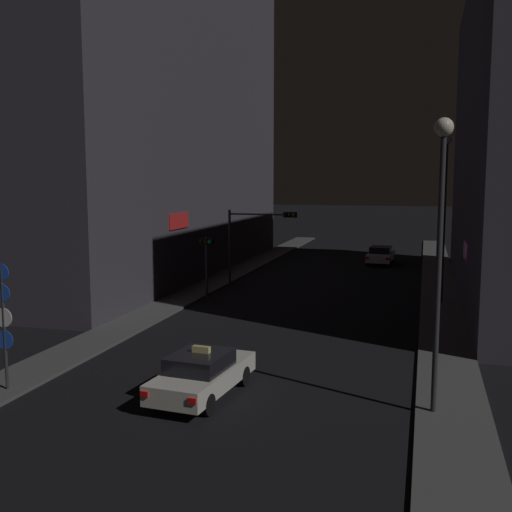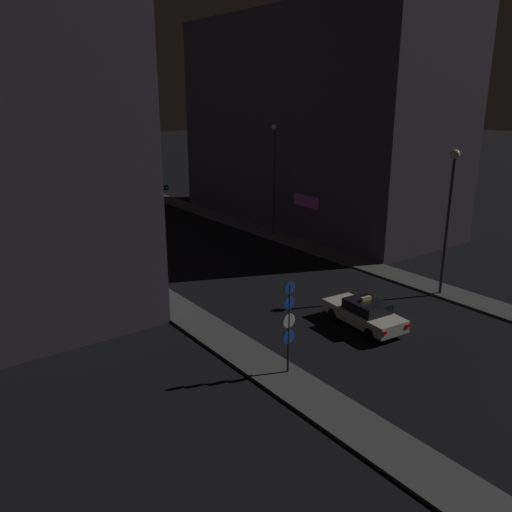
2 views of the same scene
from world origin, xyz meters
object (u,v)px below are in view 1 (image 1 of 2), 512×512
(traffic_light_overhead, at_px, (256,231))
(sign_pole_left, at_px, (4,319))
(far_car, at_px, (381,255))
(traffic_light_left_kerb, at_px, (206,254))
(street_lamp_far_block, at_px, (445,196))
(taxi, at_px, (202,374))
(street_lamp_near_block, at_px, (441,216))

(traffic_light_overhead, height_order, sign_pole_left, traffic_light_overhead)
(far_car, relative_size, traffic_light_left_kerb, 1.29)
(traffic_light_overhead, xyz_separation_m, street_lamp_far_block, (10.94, -2.10, 2.29))
(taxi, relative_size, far_car, 1.01)
(street_lamp_far_block, bearing_deg, taxi, -114.08)
(far_car, bearing_deg, taxi, -95.78)
(traffic_light_overhead, xyz_separation_m, street_lamp_near_block, (10.37, -18.40, 2.18))
(traffic_light_left_kerb, relative_size, street_lamp_far_block, 0.40)
(taxi, relative_size, traffic_light_left_kerb, 1.31)
(taxi, height_order, sign_pole_left, sign_pole_left)
(sign_pole_left, height_order, street_lamp_far_block, street_lamp_far_block)
(sign_pole_left, bearing_deg, taxi, 12.32)
(traffic_light_left_kerb, height_order, street_lamp_far_block, street_lamp_far_block)
(traffic_light_overhead, relative_size, sign_pole_left, 1.20)
(far_car, relative_size, street_lamp_near_block, 0.55)
(traffic_light_overhead, relative_size, traffic_light_left_kerb, 1.37)
(taxi, relative_size, street_lamp_far_block, 0.52)
(street_lamp_far_block, bearing_deg, far_car, 105.80)
(taxi, xyz_separation_m, sign_pole_left, (-6.07, -1.32, 1.66))
(taxi, height_order, street_lamp_near_block, street_lamp_near_block)
(taxi, distance_m, far_car, 31.82)
(street_lamp_near_block, relative_size, street_lamp_far_block, 0.93)
(far_car, xyz_separation_m, street_lamp_near_block, (3.68, -31.29, 4.98))
(far_car, relative_size, street_lamp_far_block, 0.51)
(far_car, distance_m, street_lamp_near_block, 31.90)
(sign_pole_left, bearing_deg, traffic_light_overhead, 82.69)
(traffic_light_left_kerb, xyz_separation_m, sign_pole_left, (-0.86, -15.90, -0.14))
(traffic_light_left_kerb, bearing_deg, sign_pole_left, -93.10)
(taxi, bearing_deg, far_car, 84.22)
(street_lamp_near_block, bearing_deg, traffic_light_left_kerb, 130.39)
(street_lamp_near_block, bearing_deg, traffic_light_overhead, 119.42)
(far_car, relative_size, traffic_light_overhead, 0.94)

